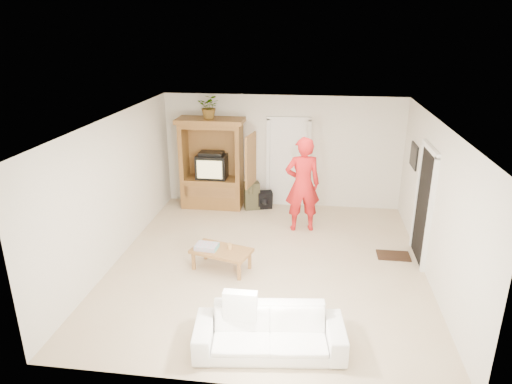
{
  "coord_description": "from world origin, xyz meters",
  "views": [
    {
      "loc": [
        0.75,
        -7.27,
        4.04
      ],
      "look_at": [
        -0.29,
        0.6,
        1.15
      ],
      "focal_mm": 32.0,
      "sensor_mm": 36.0,
      "label": 1
    }
  ],
  "objects_px": {
    "armoire": "(213,169)",
    "man": "(303,185)",
    "coffee_table": "(221,252)",
    "sofa": "(269,332)"
  },
  "relations": [
    {
      "from": "armoire",
      "to": "man",
      "type": "relative_size",
      "value": 1.05
    },
    {
      "from": "armoire",
      "to": "coffee_table",
      "type": "xyz_separation_m",
      "value": [
        0.79,
        -2.95,
        -0.58
      ]
    },
    {
      "from": "armoire",
      "to": "sofa",
      "type": "bearing_deg",
      "value": -69.63
    },
    {
      "from": "man",
      "to": "sofa",
      "type": "distance_m",
      "value": 3.98
    },
    {
      "from": "man",
      "to": "coffee_table",
      "type": "relative_size",
      "value": 1.76
    },
    {
      "from": "man",
      "to": "armoire",
      "type": "bearing_deg",
      "value": -38.24
    },
    {
      "from": "sofa",
      "to": "armoire",
      "type": "bearing_deg",
      "value": 103.85
    },
    {
      "from": "armoire",
      "to": "sofa",
      "type": "xyz_separation_m",
      "value": [
        1.85,
        -4.98,
        -0.62
      ]
    },
    {
      "from": "man",
      "to": "coffee_table",
      "type": "xyz_separation_m",
      "value": [
        -1.32,
        -1.88,
        -0.67
      ]
    },
    {
      "from": "sofa",
      "to": "man",
      "type": "bearing_deg",
      "value": 79.63
    }
  ]
}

